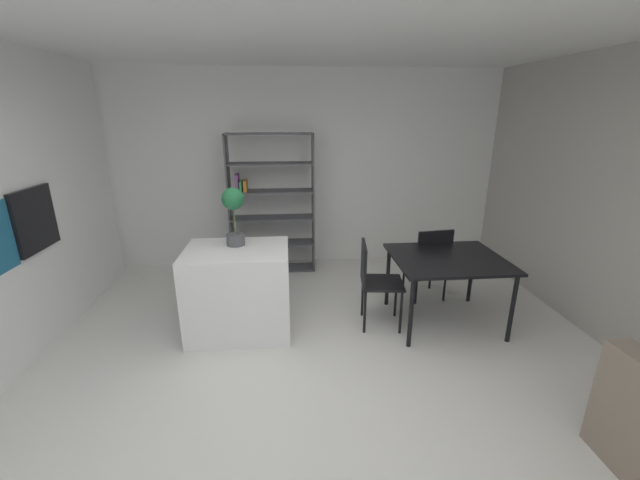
{
  "coord_description": "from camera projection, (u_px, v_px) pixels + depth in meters",
  "views": [
    {
      "loc": [
        -0.01,
        -2.72,
        2.17
      ],
      "look_at": [
        0.27,
        0.57,
        1.09
      ],
      "focal_mm": 21.93,
      "sensor_mm": 36.0,
      "label": 1
    }
  ],
  "objects": [
    {
      "name": "ground_plane",
      "position": [
        294.0,
        386.0,
        3.25
      ],
      "size": [
        8.48,
        8.48,
        0.0
      ],
      "primitive_type": "plane",
      "color": "silver"
    },
    {
      "name": "ceiling_slab",
      "position": [
        284.0,
        6.0,
        2.38
      ],
      "size": [
        6.17,
        5.95,
        0.06
      ],
      "color": "white",
      "rests_on": "ground_plane"
    },
    {
      "name": "back_partition",
      "position": [
        287.0,
        170.0,
        5.61
      ],
      "size": [
        6.17,
        0.06,
        2.76
      ],
      "primitive_type": "cube",
      "color": "white",
      "rests_on": "ground_plane"
    },
    {
      "name": "built_in_oven",
      "position": [
        35.0,
        219.0,
        3.6
      ],
      "size": [
        0.06,
        0.58,
        0.58
      ],
      "color": "black",
      "rests_on": "ground_plane"
    },
    {
      "name": "kitchen_island",
      "position": [
        239.0,
        290.0,
        3.97
      ],
      "size": [
        1.02,
        0.76,
        0.89
      ],
      "primitive_type": "cube",
      "color": "white",
      "rests_on": "ground_plane"
    },
    {
      "name": "potted_plant_on_island",
      "position": [
        234.0,
        210.0,
        3.84
      ],
      "size": [
        0.22,
        0.22,
        0.58
      ],
      "color": "#4C4C51",
      "rests_on": "kitchen_island"
    },
    {
      "name": "open_bookshelf",
      "position": [
        270.0,
        203.0,
        5.38
      ],
      "size": [
        1.16,
        0.31,
        1.91
      ],
      "color": "#4C4C51",
      "rests_on": "ground_plane"
    },
    {
      "name": "dining_table",
      "position": [
        448.0,
        263.0,
        4.06
      ],
      "size": [
        1.13,
        1.0,
        0.74
      ],
      "color": "black",
      "rests_on": "ground_plane"
    },
    {
      "name": "dining_chair_island_side",
      "position": [
        373.0,
        276.0,
        4.04
      ],
      "size": [
        0.47,
        0.47,
        0.91
      ],
      "rotation": [
        0.0,
        0.0,
        1.45
      ],
      "color": "black",
      "rests_on": "ground_plane"
    },
    {
      "name": "dining_chair_far",
      "position": [
        430.0,
        258.0,
        4.6
      ],
      "size": [
        0.48,
        0.47,
        0.9
      ],
      "rotation": [
        0.0,
        0.0,
        3.28
      ],
      "color": "black",
      "rests_on": "ground_plane"
    }
  ]
}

